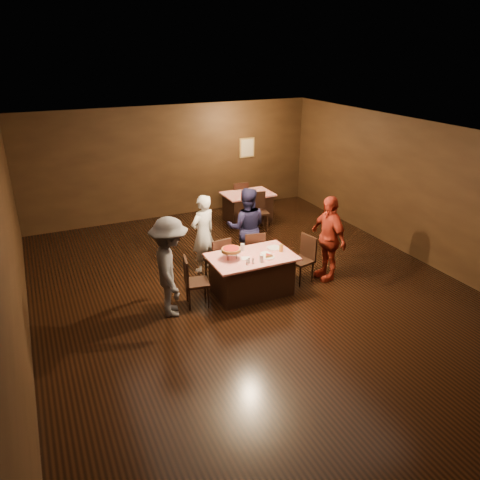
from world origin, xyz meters
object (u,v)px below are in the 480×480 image
(main_table, at_px, (252,274))
(chair_back_far, at_px, (238,198))
(chair_far_right, at_px, (253,252))
(glass_front_left, at_px, (261,258))
(plate_empty, at_px, (274,248))
(chair_far_left, at_px, (217,259))
(chair_back_near, at_px, (260,212))
(pizza_stand, at_px, (231,250))
(chair_end_left, at_px, (197,281))
(glass_amber, at_px, (281,248))
(glass_back, at_px, (243,247))
(diner_grey_knit, at_px, (170,267))
(diner_red_shirt, at_px, (328,238))
(chair_end_right, at_px, (301,260))
(diner_navy_hoodie, at_px, (247,227))
(back_table, at_px, (248,207))
(diner_white_jacket, at_px, (203,234))

(main_table, height_order, chair_back_far, chair_back_far)
(chair_far_right, relative_size, glass_front_left, 6.79)
(chair_far_right, height_order, plate_empty, chair_far_right)
(chair_far_left, height_order, glass_front_left, chair_far_left)
(chair_back_near, xyz_separation_m, pizza_stand, (-2.06, -2.87, 0.48))
(chair_far_left, xyz_separation_m, chair_end_left, (-0.70, -0.75, 0.00))
(glass_amber, distance_m, glass_back, 0.74)
(diner_grey_knit, distance_m, diner_red_shirt, 3.26)
(chair_end_right, height_order, glass_front_left, chair_end_right)
(diner_grey_knit, bearing_deg, pizza_stand, -71.88)
(diner_red_shirt, distance_m, glass_amber, 1.06)
(diner_navy_hoodie, relative_size, glass_front_left, 12.35)
(chair_end_right, relative_size, glass_back, 6.79)
(chair_end_left, bearing_deg, glass_front_left, -93.53)
(chair_back_near, bearing_deg, back_table, 99.80)
(chair_end_left, relative_size, diner_red_shirt, 0.54)
(chair_end_left, xyz_separation_m, diner_navy_hoodie, (1.55, 1.16, 0.39))
(diner_red_shirt, relative_size, pizza_stand, 4.60)
(diner_red_shirt, bearing_deg, chair_back_near, 178.71)
(diner_white_jacket, height_order, glass_front_left, diner_white_jacket)
(diner_white_jacket, bearing_deg, diner_red_shirt, 126.26)
(diner_navy_hoodie, bearing_deg, chair_end_right, 143.12)
(chair_far_left, xyz_separation_m, glass_back, (0.35, -0.45, 0.37))
(back_table, height_order, chair_far_right, chair_far_right)
(pizza_stand, bearing_deg, main_table, -7.13)
(chair_back_near, bearing_deg, diner_white_jacket, -132.89)
(chair_far_right, height_order, glass_back, chair_far_right)
(chair_far_left, relative_size, chair_back_far, 1.00)
(chair_back_far, bearing_deg, main_table, 71.30)
(chair_end_right, relative_size, glass_front_left, 6.79)
(chair_back_near, xyz_separation_m, diner_white_jacket, (-2.15, -1.64, 0.36))
(back_table, height_order, chair_back_near, chair_back_near)
(back_table, relative_size, chair_back_near, 1.37)
(back_table, bearing_deg, diner_navy_hoodie, -116.24)
(main_table, relative_size, chair_back_near, 1.68)
(chair_back_near, bearing_deg, glass_front_left, -106.79)
(diner_white_jacket, bearing_deg, chair_far_right, 127.59)
(glass_back, bearing_deg, back_table, 62.73)
(diner_red_shirt, xyz_separation_m, glass_back, (-1.71, 0.38, -0.03))
(chair_far_right, bearing_deg, diner_grey_knit, 35.20)
(chair_far_right, relative_size, glass_back, 6.79)
(chair_end_right, relative_size, diner_white_jacket, 0.57)
(back_table, distance_m, chair_end_right, 3.66)
(chair_back_near, xyz_separation_m, diner_red_shirt, (-0.00, -2.99, 0.40))
(back_table, xyz_separation_m, diner_navy_hoodie, (-1.21, -2.46, 0.48))
(diner_red_shirt, bearing_deg, chair_back_far, 178.71)
(glass_amber, height_order, glass_back, same)
(diner_red_shirt, height_order, plate_empty, diner_red_shirt)
(back_table, height_order, diner_red_shirt, diner_red_shirt)
(main_table, distance_m, chair_end_left, 1.10)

